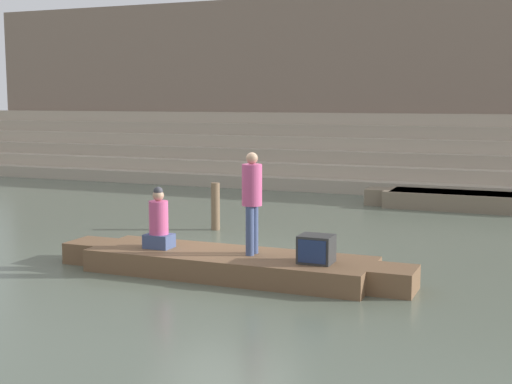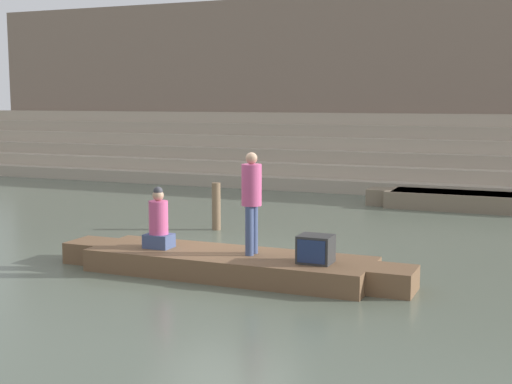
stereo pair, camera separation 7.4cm
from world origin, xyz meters
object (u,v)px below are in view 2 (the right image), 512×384
at_px(tv_set, 316,249).
at_px(rowboat_main, 229,263).
at_px(mooring_post, 216,206).
at_px(person_standing, 252,196).
at_px(person_rowing, 159,223).
at_px(moored_boat_shore, 463,200).

bearing_deg(tv_set, rowboat_main, 176.20).
distance_m(tv_set, mooring_post, 5.29).
xyz_separation_m(person_standing, mooring_post, (-2.43, 3.66, -0.83)).
distance_m(person_rowing, tv_set, 2.91).
height_order(rowboat_main, moored_boat_shore, moored_boat_shore).
bearing_deg(person_rowing, rowboat_main, 11.56).
height_order(person_standing, mooring_post, person_standing).
distance_m(person_rowing, moored_boat_shore, 10.03).
distance_m(person_standing, tv_set, 1.43).
bearing_deg(mooring_post, rowboat_main, -61.37).
relative_size(rowboat_main, person_standing, 3.66).
distance_m(rowboat_main, moored_boat_shore, 9.49).
bearing_deg(moored_boat_shore, tv_set, -93.53).
relative_size(moored_boat_shore, mooring_post, 4.81).
height_order(tv_set, moored_boat_shore, tv_set).
relative_size(rowboat_main, tv_set, 11.75).
bearing_deg(rowboat_main, person_rowing, -176.29).
distance_m(rowboat_main, person_standing, 1.23).
height_order(rowboat_main, mooring_post, mooring_post).
xyz_separation_m(person_rowing, moored_boat_shore, (4.13, 9.12, -0.57)).
relative_size(person_rowing, mooring_post, 1.00).
distance_m(person_standing, mooring_post, 4.48).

